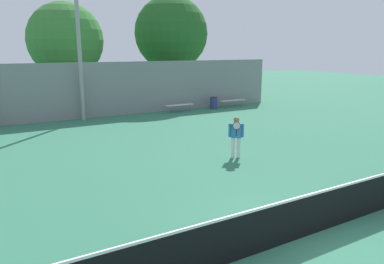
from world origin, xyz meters
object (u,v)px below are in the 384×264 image
at_px(trash_bin, 214,103).
at_px(tennis_net, 307,215).
at_px(bench_courtside_near, 233,101).
at_px(tree_green_tall, 65,40).
at_px(tree_green_broad, 171,33).
at_px(tennis_player, 236,135).
at_px(bench_courtside_far, 180,105).

bearing_deg(trash_bin, tennis_net, -117.56).
bearing_deg(bench_courtside_near, tree_green_tall, 155.82).
bearing_deg(tree_green_broad, trash_bin, -82.78).
bearing_deg(tennis_player, bench_courtside_near, 88.59).
bearing_deg(tree_green_broad, bench_courtside_near, -64.74).
height_order(bench_courtside_near, tree_green_tall, tree_green_tall).
bearing_deg(tree_green_broad, tennis_player, -109.14).
height_order(tennis_player, trash_bin, tennis_player).
height_order(tennis_net, trash_bin, tennis_net).
distance_m(tennis_net, trash_bin, 17.97).
height_order(tennis_player, tree_green_tall, tree_green_tall).
height_order(tennis_player, tree_green_broad, tree_green_broad).
bearing_deg(tree_green_tall, bench_courtside_far, -37.78).
bearing_deg(bench_courtside_near, bench_courtside_far, 180.00).
distance_m(tennis_player, tree_green_broad, 16.70).
bearing_deg(tree_green_broad, tree_green_tall, -177.80).
relative_size(bench_courtside_far, tree_green_broad, 0.24).
distance_m(tennis_net, tree_green_tall, 21.01).
relative_size(bench_courtside_near, bench_courtside_far, 1.06).
distance_m(tennis_net, bench_courtside_far, 16.99).
relative_size(bench_courtside_near, tree_green_broad, 0.26).
relative_size(trash_bin, tree_green_tall, 0.12).
bearing_deg(tennis_net, tree_green_broad, 69.83).
relative_size(trash_bin, tree_green_broad, 0.10).
relative_size(bench_courtside_near, tree_green_tall, 0.29).
xyz_separation_m(tennis_player, bench_courtside_far, (3.30, 10.35, -0.45)).
bearing_deg(tennis_net, tennis_player, 67.12).
bearing_deg(tree_green_broad, bench_courtside_far, -112.14).
distance_m(tennis_player, bench_courtside_far, 10.87).
distance_m(tree_green_tall, tree_green_broad, 7.96).
distance_m(tennis_net, tennis_player, 6.16).
height_order(bench_courtside_far, trash_bin, trash_bin).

